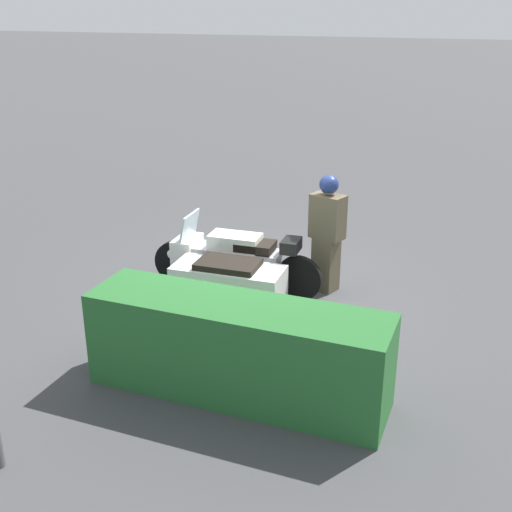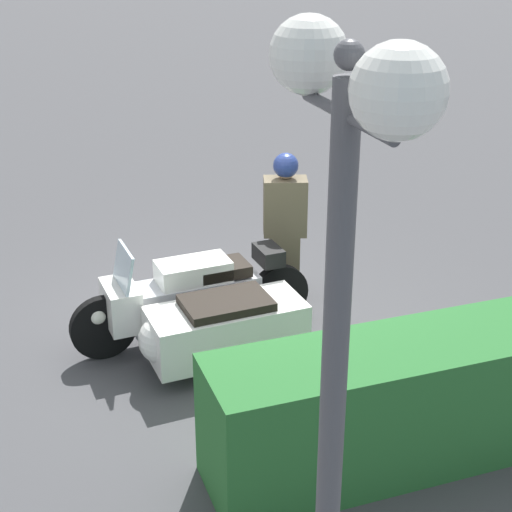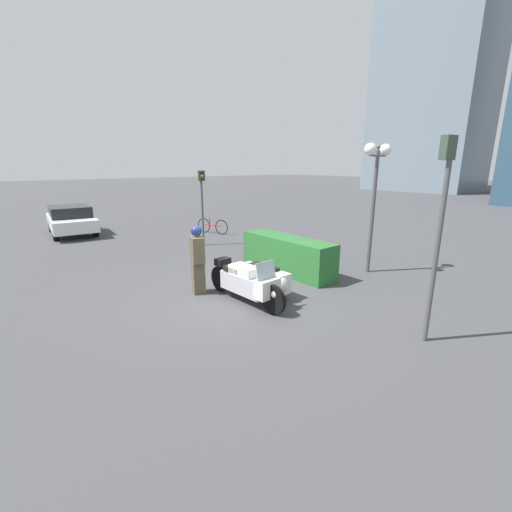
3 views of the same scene
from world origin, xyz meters
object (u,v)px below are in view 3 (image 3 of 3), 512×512
(police_motorcycle, at_px, (256,280))
(traffic_light_far, at_px, (202,196))
(twin_lamp_post, at_px, (376,175))
(parked_car_background, at_px, (71,219))
(officer_rider, at_px, (198,258))
(traffic_light_near, at_px, (440,214))
(bicycle_parked, at_px, (213,226))
(hedge_bush_curbside, at_px, (287,255))

(police_motorcycle, relative_size, traffic_light_far, 0.87)
(twin_lamp_post, distance_m, parked_car_background, 13.95)
(officer_rider, distance_m, traffic_light_near, 5.53)
(bicycle_parked, bearing_deg, officer_rider, -55.81)
(traffic_light_near, relative_size, parked_car_background, 0.87)
(police_motorcycle, relative_size, traffic_light_near, 0.71)
(traffic_light_near, height_order, parked_car_background, traffic_light_near)
(officer_rider, xyz_separation_m, bicycle_parked, (-6.59, 4.61, -0.60))
(hedge_bush_curbside, bearing_deg, twin_lamp_post, 50.44)
(police_motorcycle, xyz_separation_m, parked_car_background, (-12.00, -1.62, 0.24))
(traffic_light_near, height_order, bicycle_parked, traffic_light_near)
(hedge_bush_curbside, xyz_separation_m, parked_car_background, (-10.90, -3.78, 0.17))
(traffic_light_near, xyz_separation_m, parked_car_background, (-15.67, -2.76, -1.71))
(parked_car_background, bearing_deg, twin_lamp_post, -149.79)
(officer_rider, height_order, traffic_light_far, traffic_light_far)
(police_motorcycle, height_order, traffic_light_far, traffic_light_far)
(traffic_light_near, distance_m, bicycle_parked, 11.97)
(bicycle_parked, bearing_deg, police_motorcycle, -46.13)
(officer_rider, distance_m, hedge_bush_curbside, 3.10)
(officer_rider, xyz_separation_m, parked_car_background, (-10.76, -0.71, -0.23))
(twin_lamp_post, xyz_separation_m, bicycle_parked, (-8.35, -0.41, -2.61))
(officer_rider, height_order, traffic_light_near, traffic_light_near)
(traffic_light_far, bearing_deg, bicycle_parked, 153.55)
(twin_lamp_post, distance_m, traffic_light_far, 6.82)
(twin_lamp_post, distance_m, bicycle_parked, 8.76)
(police_motorcycle, height_order, hedge_bush_curbside, police_motorcycle)
(hedge_bush_curbside, height_order, bicycle_parked, hedge_bush_curbside)
(officer_rider, bearing_deg, parked_car_background, 111.89)
(twin_lamp_post, xyz_separation_m, traffic_light_far, (-6.43, -2.07, -0.94))
(traffic_light_near, bearing_deg, traffic_light_far, 5.95)
(police_motorcycle, relative_size, bicycle_parked, 1.57)
(traffic_light_far, distance_m, bicycle_parked, 3.03)
(traffic_light_far, bearing_deg, police_motorcycle, -4.77)
(police_motorcycle, xyz_separation_m, hedge_bush_curbside, (-1.11, 2.16, 0.08))
(twin_lamp_post, height_order, traffic_light_far, twin_lamp_post)
(twin_lamp_post, bearing_deg, officer_rider, -109.26)
(hedge_bush_curbside, distance_m, traffic_light_far, 5.03)
(police_motorcycle, relative_size, hedge_bush_curbside, 0.79)
(twin_lamp_post, bearing_deg, parked_car_background, -155.38)
(police_motorcycle, bearing_deg, parked_car_background, -175.53)
(officer_rider, relative_size, hedge_bush_curbside, 0.54)
(hedge_bush_curbside, relative_size, bicycle_parked, 1.98)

